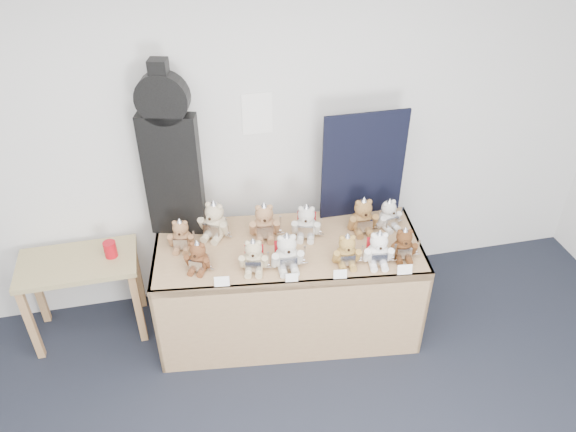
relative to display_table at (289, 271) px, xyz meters
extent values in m
plane|color=white|center=(-0.36, -1.89, 2.10)|extent=(6.00, 6.00, 0.00)
plane|color=silver|center=(-0.36, 0.61, 0.75)|extent=(6.00, 0.00, 6.00)
cube|color=white|center=(-0.09, 0.61, 0.91)|extent=(0.21, 0.00, 0.30)
cube|color=#936E4A|center=(0.01, 0.08, 0.13)|extent=(1.91, 0.97, 0.06)
cube|color=#936E4A|center=(-0.03, -0.29, -0.22)|extent=(1.82, 0.24, 0.76)
cube|color=#936E4A|center=(-0.89, 0.18, -0.22)|extent=(0.11, 0.76, 0.76)
cube|color=#936E4A|center=(0.91, -0.03, -0.22)|extent=(0.11, 0.76, 0.76)
cube|color=#987F52|center=(-1.43, 0.34, 0.05)|extent=(0.81, 0.46, 0.04)
cube|color=#9B6942|center=(-1.79, 0.15, -0.29)|extent=(0.05, 0.05, 0.63)
cube|color=#9B6942|center=(-1.79, 0.52, -0.29)|extent=(0.05, 0.05, 0.63)
cube|color=#9B6942|center=(-1.07, 0.16, -0.29)|extent=(0.05, 0.05, 0.63)
cube|color=#9B6942|center=(-1.07, 0.52, -0.29)|extent=(0.05, 0.05, 0.63)
cube|color=black|center=(-0.70, 0.42, 0.61)|extent=(0.39, 0.21, 0.89)
cylinder|color=black|center=(-0.70, 0.42, 1.16)|extent=(0.35, 0.19, 0.33)
cube|color=black|center=(-0.70, 0.42, 1.30)|extent=(0.13, 0.13, 0.22)
cube|color=black|center=(0.61, 0.35, 0.57)|extent=(0.61, 0.02, 0.81)
cylinder|color=#B50C17|center=(-1.19, 0.34, 0.13)|extent=(0.09, 0.09, 0.12)
ellipsoid|color=brown|center=(-0.61, -0.03, 0.22)|extent=(0.18, 0.17, 0.14)
sphere|color=brown|center=(-0.61, -0.03, 0.32)|extent=(0.10, 0.10, 0.10)
cylinder|color=brown|center=(-0.62, -0.07, 0.31)|extent=(0.05, 0.04, 0.04)
sphere|color=black|center=(-0.63, -0.09, 0.31)|extent=(0.02, 0.02, 0.02)
sphere|color=brown|center=(-0.64, -0.02, 0.36)|extent=(0.03, 0.03, 0.03)
sphere|color=brown|center=(-0.57, -0.05, 0.36)|extent=(0.03, 0.03, 0.03)
cylinder|color=brown|center=(-0.67, -0.02, 0.23)|extent=(0.07, 0.09, 0.11)
cylinder|color=brown|center=(-0.55, -0.08, 0.23)|extent=(0.07, 0.09, 0.11)
cylinder|color=brown|center=(-0.65, -0.06, 0.18)|extent=(0.08, 0.10, 0.04)
cylinder|color=brown|center=(-0.60, -0.09, 0.18)|extent=(0.08, 0.10, 0.04)
cube|color=white|center=(-0.63, -0.08, 0.23)|extent=(0.09, 0.05, 0.08)
cone|color=white|center=(-0.61, -0.03, 0.36)|extent=(0.09, 0.09, 0.07)
cube|color=white|center=(-0.54, -0.09, 0.25)|extent=(0.02, 0.04, 0.15)
cube|color=white|center=(-0.54, -0.09, 0.19)|extent=(0.04, 0.02, 0.01)
ellipsoid|color=tan|center=(-0.26, -0.11, 0.23)|extent=(0.18, 0.16, 0.15)
sphere|color=tan|center=(-0.26, -0.11, 0.33)|extent=(0.11, 0.11, 0.11)
cylinder|color=tan|center=(-0.27, -0.16, 0.32)|extent=(0.05, 0.03, 0.05)
sphere|color=black|center=(-0.27, -0.18, 0.32)|extent=(0.02, 0.02, 0.02)
sphere|color=tan|center=(-0.30, -0.11, 0.37)|extent=(0.04, 0.04, 0.04)
sphere|color=tan|center=(-0.22, -0.12, 0.37)|extent=(0.04, 0.04, 0.04)
cylinder|color=tan|center=(-0.33, -0.12, 0.24)|extent=(0.06, 0.09, 0.12)
cylinder|color=tan|center=(-0.19, -0.15, 0.24)|extent=(0.06, 0.09, 0.12)
cylinder|color=tan|center=(-0.30, -0.16, 0.18)|extent=(0.07, 0.11, 0.05)
cylinder|color=tan|center=(-0.24, -0.17, 0.18)|extent=(0.07, 0.11, 0.05)
cube|color=white|center=(-0.27, -0.17, 0.23)|extent=(0.10, 0.04, 0.08)
cone|color=white|center=(-0.26, -0.11, 0.38)|extent=(0.10, 0.10, 0.07)
cube|color=white|center=(-0.17, -0.16, 0.26)|extent=(0.02, 0.04, 0.16)
cube|color=white|center=(-0.17, -0.16, 0.20)|extent=(0.05, 0.02, 0.01)
cube|color=#A2121A|center=(-0.25, -0.06, 0.24)|extent=(0.13, 0.05, 0.14)
ellipsoid|color=beige|center=(-0.05, -0.14, 0.24)|extent=(0.18, 0.15, 0.17)
sphere|color=beige|center=(-0.05, -0.14, 0.35)|extent=(0.13, 0.13, 0.13)
cylinder|color=beige|center=(-0.05, -0.19, 0.34)|extent=(0.05, 0.03, 0.05)
sphere|color=black|center=(-0.05, -0.21, 0.34)|extent=(0.02, 0.02, 0.02)
sphere|color=beige|center=(-0.09, -0.14, 0.40)|extent=(0.04, 0.04, 0.04)
sphere|color=beige|center=(-0.01, -0.14, 0.40)|extent=(0.04, 0.04, 0.04)
cylinder|color=beige|center=(-0.13, -0.16, 0.24)|extent=(0.05, 0.10, 0.13)
cylinder|color=beige|center=(0.03, -0.16, 0.24)|extent=(0.05, 0.10, 0.13)
cylinder|color=beige|center=(-0.09, -0.20, 0.19)|extent=(0.05, 0.11, 0.05)
cylinder|color=beige|center=(-0.01, -0.20, 0.19)|extent=(0.05, 0.11, 0.05)
cube|color=white|center=(-0.05, -0.20, 0.24)|extent=(0.11, 0.02, 0.09)
cone|color=white|center=(-0.05, -0.14, 0.40)|extent=(0.11, 0.11, 0.08)
cube|color=white|center=(0.06, -0.18, 0.27)|extent=(0.01, 0.04, 0.18)
cube|color=white|center=(0.06, -0.18, 0.20)|extent=(0.05, 0.01, 0.01)
cube|color=#A2121A|center=(-0.05, -0.07, 0.25)|extent=(0.14, 0.04, 0.15)
ellipsoid|color=olive|center=(0.34, -0.18, 0.23)|extent=(0.16, 0.14, 0.15)
sphere|color=olive|center=(0.34, -0.18, 0.33)|extent=(0.11, 0.11, 0.11)
cylinder|color=olive|center=(0.34, -0.23, 0.32)|extent=(0.05, 0.03, 0.05)
sphere|color=black|center=(0.33, -0.25, 0.32)|extent=(0.02, 0.02, 0.02)
sphere|color=olive|center=(0.31, -0.18, 0.37)|extent=(0.04, 0.04, 0.04)
sphere|color=olive|center=(0.38, -0.19, 0.37)|extent=(0.04, 0.04, 0.04)
cylinder|color=olive|center=(0.27, -0.19, 0.23)|extent=(0.05, 0.09, 0.11)
cylinder|color=olive|center=(0.41, -0.21, 0.23)|extent=(0.05, 0.09, 0.11)
cylinder|color=olive|center=(0.30, -0.23, 0.18)|extent=(0.06, 0.10, 0.04)
cylinder|color=olive|center=(0.37, -0.24, 0.18)|extent=(0.06, 0.10, 0.04)
cube|color=white|center=(0.33, -0.24, 0.23)|extent=(0.10, 0.03, 0.08)
cone|color=white|center=(0.34, -0.18, 0.37)|extent=(0.09, 0.09, 0.07)
cube|color=white|center=(0.43, -0.22, 0.26)|extent=(0.02, 0.04, 0.16)
cube|color=white|center=(0.43, -0.22, 0.20)|extent=(0.05, 0.01, 0.01)
ellipsoid|color=white|center=(0.54, -0.22, 0.23)|extent=(0.18, 0.16, 0.16)
sphere|color=white|center=(0.54, -0.22, 0.34)|extent=(0.12, 0.12, 0.12)
cylinder|color=white|center=(0.54, -0.27, 0.33)|extent=(0.05, 0.03, 0.05)
sphere|color=black|center=(0.53, -0.29, 0.33)|extent=(0.02, 0.02, 0.02)
sphere|color=white|center=(0.51, -0.21, 0.38)|extent=(0.04, 0.04, 0.04)
sphere|color=white|center=(0.58, -0.23, 0.38)|extent=(0.04, 0.04, 0.04)
cylinder|color=white|center=(0.47, -0.23, 0.24)|extent=(0.06, 0.09, 0.12)
cylinder|color=white|center=(0.61, -0.25, 0.24)|extent=(0.06, 0.09, 0.12)
cylinder|color=white|center=(0.50, -0.27, 0.19)|extent=(0.06, 0.11, 0.05)
cylinder|color=white|center=(0.57, -0.28, 0.19)|extent=(0.06, 0.11, 0.05)
cube|color=white|center=(0.53, -0.28, 0.24)|extent=(0.11, 0.03, 0.09)
cone|color=white|center=(0.54, -0.22, 0.39)|extent=(0.10, 0.10, 0.08)
cube|color=white|center=(0.64, -0.27, 0.26)|extent=(0.02, 0.04, 0.17)
cube|color=white|center=(0.64, -0.27, 0.20)|extent=(0.05, 0.01, 0.01)
cube|color=#A2121A|center=(0.55, -0.16, 0.24)|extent=(0.13, 0.05, 0.14)
ellipsoid|color=#50311B|center=(0.73, -0.20, 0.23)|extent=(0.17, 0.15, 0.15)
sphere|color=#50311B|center=(0.73, -0.20, 0.32)|extent=(0.11, 0.11, 0.11)
cylinder|color=#50311B|center=(0.72, -0.24, 0.32)|extent=(0.05, 0.03, 0.05)
sphere|color=black|center=(0.72, -0.26, 0.32)|extent=(0.02, 0.02, 0.02)
sphere|color=#50311B|center=(0.69, -0.19, 0.37)|extent=(0.03, 0.03, 0.03)
sphere|color=#50311B|center=(0.76, -0.20, 0.37)|extent=(0.03, 0.03, 0.03)
cylinder|color=#50311B|center=(0.66, -0.20, 0.23)|extent=(0.05, 0.09, 0.11)
cylinder|color=#50311B|center=(0.79, -0.23, 0.23)|extent=(0.05, 0.09, 0.11)
cylinder|color=#50311B|center=(0.69, -0.24, 0.18)|extent=(0.06, 0.10, 0.04)
cylinder|color=#50311B|center=(0.75, -0.25, 0.18)|extent=(0.06, 0.10, 0.04)
cube|color=white|center=(0.72, -0.25, 0.23)|extent=(0.10, 0.03, 0.08)
cone|color=white|center=(0.73, -0.20, 0.37)|extent=(0.09, 0.09, 0.07)
cube|color=white|center=(0.81, -0.24, 0.25)|extent=(0.02, 0.04, 0.15)
cube|color=white|center=(0.81, -0.24, 0.20)|extent=(0.04, 0.01, 0.01)
ellipsoid|color=#C0AE8C|center=(-0.46, 0.31, 0.24)|extent=(0.23, 0.22, 0.18)
sphere|color=#C0AE8C|center=(-0.46, 0.31, 0.36)|extent=(0.13, 0.13, 0.13)
cylinder|color=#C0AE8C|center=(-0.49, 0.26, 0.35)|extent=(0.06, 0.05, 0.06)
sphere|color=black|center=(-0.50, 0.24, 0.35)|extent=(0.02, 0.02, 0.02)
sphere|color=#C0AE8C|center=(-0.50, 0.33, 0.41)|extent=(0.04, 0.04, 0.04)
sphere|color=#C0AE8C|center=(-0.42, 0.28, 0.41)|extent=(0.04, 0.04, 0.04)
cylinder|color=#C0AE8C|center=(-0.54, 0.33, 0.25)|extent=(0.09, 0.11, 0.13)
cylinder|color=#C0AE8C|center=(-0.40, 0.24, 0.25)|extent=(0.09, 0.11, 0.13)
cylinder|color=#C0AE8C|center=(-0.53, 0.27, 0.19)|extent=(0.11, 0.13, 0.05)
cylinder|color=#C0AE8C|center=(-0.46, 0.23, 0.19)|extent=(0.11, 0.13, 0.05)
cube|color=white|center=(-0.50, 0.25, 0.24)|extent=(0.11, 0.08, 0.10)
cone|color=white|center=(-0.46, 0.31, 0.41)|extent=(0.11, 0.11, 0.09)
cube|color=white|center=(-0.38, 0.22, 0.28)|extent=(0.04, 0.05, 0.19)
cube|color=white|center=(-0.38, 0.22, 0.20)|extent=(0.05, 0.03, 0.01)
ellipsoid|color=#A37751|center=(-0.13, 0.22, 0.24)|extent=(0.19, 0.17, 0.17)
sphere|color=#A37751|center=(-0.13, 0.22, 0.35)|extent=(0.13, 0.13, 0.13)
cylinder|color=#A37751|center=(-0.13, 0.17, 0.34)|extent=(0.06, 0.03, 0.05)
sphere|color=black|center=(-0.14, 0.15, 0.34)|extent=(0.02, 0.02, 0.02)
sphere|color=#A37751|center=(-0.17, 0.23, 0.40)|extent=(0.04, 0.04, 0.04)
sphere|color=#A37751|center=(-0.09, 0.22, 0.40)|extent=(0.04, 0.04, 0.04)
cylinder|color=#A37751|center=(-0.21, 0.21, 0.25)|extent=(0.06, 0.10, 0.13)
cylinder|color=#A37751|center=(-0.05, 0.19, 0.25)|extent=(0.06, 0.10, 0.13)
cylinder|color=#A37751|center=(-0.17, 0.17, 0.19)|extent=(0.07, 0.12, 0.05)
cylinder|color=#A37751|center=(-0.10, 0.16, 0.19)|extent=(0.07, 0.12, 0.05)
cube|color=white|center=(-0.14, 0.16, 0.24)|extent=(0.11, 0.03, 0.09)
cone|color=white|center=(-0.13, 0.22, 0.41)|extent=(0.11, 0.11, 0.08)
cube|color=white|center=(-0.02, 0.18, 0.27)|extent=(0.02, 0.04, 0.18)
cube|color=white|center=(-0.02, 0.18, 0.20)|extent=(0.05, 0.01, 0.01)
ellipsoid|color=beige|center=(0.16, 0.16, 0.23)|extent=(0.20, 0.18, 0.16)
sphere|color=beige|center=(0.16, 0.16, 0.34)|extent=(0.12, 0.12, 0.12)
cylinder|color=beige|center=(0.14, 0.12, 0.33)|extent=(0.06, 0.04, 0.05)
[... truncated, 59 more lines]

